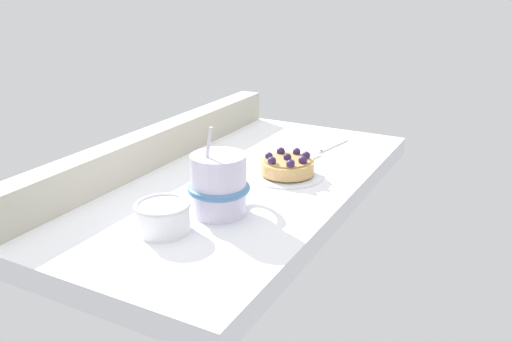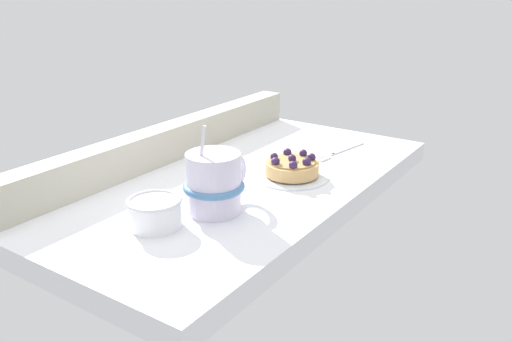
{
  "view_description": "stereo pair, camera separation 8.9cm",
  "coord_description": "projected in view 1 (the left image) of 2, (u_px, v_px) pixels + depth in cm",
  "views": [
    {
      "loc": [
        -77.77,
        -45.39,
        34.83
      ],
      "look_at": [
        -4.33,
        -6.13,
        4.0
      ],
      "focal_mm": 37.95,
      "sensor_mm": 36.0,
      "label": 1
    },
    {
      "loc": [
        -73.18,
        -52.97,
        34.83
      ],
      "look_at": [
        -4.33,
        -6.13,
        4.0
      ],
      "focal_mm": 37.95,
      "sensor_mm": 36.0,
      "label": 2
    }
  ],
  "objects": [
    {
      "name": "raspberry_tart",
      "position": [
        287.0,
        165.0,
        0.97
      ],
      "size": [
        9.6,
        9.6,
        3.8
      ],
      "color": "tan",
      "rests_on": "dessert_plate"
    },
    {
      "name": "dessert_fork",
      "position": [
        327.0,
        148.0,
        1.12
      ],
      "size": [
        16.01,
        4.45,
        0.6
      ],
      "color": "silver",
      "rests_on": "ground_plane"
    },
    {
      "name": "window_rail_back",
      "position": [
        155.0,
        146.0,
        1.03
      ],
      "size": [
        76.57,
        4.73,
        6.67
      ],
      "primitive_type": "cube",
      "color": "#B2AD99",
      "rests_on": "ground_plane"
    },
    {
      "name": "dessert_plate",
      "position": [
        287.0,
        174.0,
        0.98
      ],
      "size": [
        13.31,
        13.31,
        0.65
      ],
      "color": "silver",
      "rests_on": "ground_plane"
    },
    {
      "name": "coffee_mug",
      "position": [
        220.0,
        184.0,
        0.81
      ],
      "size": [
        12.96,
        9.5,
        14.07
      ],
      "color": "silver",
      "rests_on": "ground_plane"
    },
    {
      "name": "sugar_bowl",
      "position": [
        163.0,
        216.0,
        0.76
      ],
      "size": [
        7.97,
        7.97,
        4.31
      ],
      "color": "white",
      "rests_on": "ground_plane"
    },
    {
      "name": "ground_plane",
      "position": [
        237.0,
        188.0,
        0.97
      ],
      "size": [
        78.14,
        40.96,
        3.69
      ],
      "primitive_type": "cube",
      "color": "white"
    }
  ]
}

